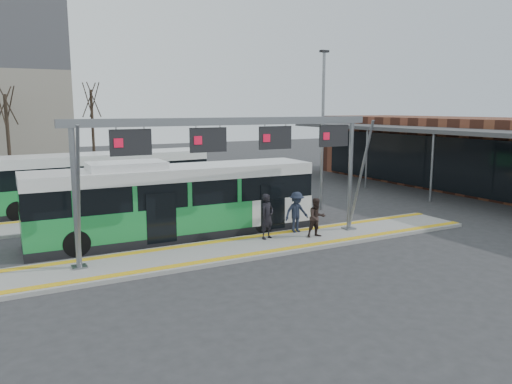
# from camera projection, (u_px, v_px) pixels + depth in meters

# --- Properties ---
(ground) EXTENTS (120.00, 120.00, 0.00)m
(ground) POSITION_uv_depth(u_px,v_px,m) (247.00, 249.00, 20.42)
(ground) COLOR #2D2D30
(ground) RESTS_ON ground
(platform_main) EXTENTS (22.00, 3.00, 0.15)m
(platform_main) POSITION_uv_depth(u_px,v_px,m) (247.00, 247.00, 20.41)
(platform_main) COLOR gray
(platform_main) RESTS_ON ground
(platform_second) EXTENTS (20.00, 3.00, 0.15)m
(platform_second) POSITION_uv_depth(u_px,v_px,m) (106.00, 220.00, 25.49)
(platform_second) COLOR gray
(platform_second) RESTS_ON ground
(tactile_main) EXTENTS (22.00, 2.65, 0.02)m
(tactile_main) POSITION_uv_depth(u_px,v_px,m) (247.00, 245.00, 20.40)
(tactile_main) COLOR yellow
(tactile_main) RESTS_ON platform_main
(tactile_second) EXTENTS (20.00, 0.35, 0.02)m
(tactile_second) POSITION_uv_depth(u_px,v_px,m) (101.00, 214.00, 26.47)
(tactile_second) COLOR yellow
(tactile_second) RESTS_ON platform_second
(gantry) EXTENTS (13.00, 1.68, 5.20)m
(gantry) POSITION_uv_depth(u_px,v_px,m) (236.00, 144.00, 19.76)
(gantry) COLOR slate
(gantry) RESTS_ON platform_main
(station_building) EXTENTS (11.50, 32.00, 5.00)m
(station_building) POSITION_uv_depth(u_px,v_px,m) (507.00, 156.00, 33.66)
(station_building) COLOR brown
(station_building) RESTS_ON ground
(hero_bus) EXTENTS (12.71, 2.98, 3.48)m
(hero_bus) POSITION_uv_depth(u_px,v_px,m) (175.00, 202.00, 22.21)
(hero_bus) COLOR black
(hero_bus) RESTS_ON ground
(bg_bus_green) EXTENTS (12.80, 3.56, 3.16)m
(bg_bus_green) POSITION_uv_depth(u_px,v_px,m) (98.00, 181.00, 28.53)
(bg_bus_green) COLOR black
(bg_bus_green) RESTS_ON ground
(passenger_a) EXTENTS (0.83, 0.70, 1.96)m
(passenger_a) POSITION_uv_depth(u_px,v_px,m) (267.00, 216.00, 21.36)
(passenger_a) COLOR black
(passenger_a) RESTS_ON platform_main
(passenger_b) EXTENTS (0.88, 0.71, 1.71)m
(passenger_b) POSITION_uv_depth(u_px,v_px,m) (317.00, 218.00, 21.67)
(passenger_b) COLOR #2D201E
(passenger_b) RESTS_ON platform_main
(passenger_c) EXTENTS (1.21, 0.71, 1.84)m
(passenger_c) POSITION_uv_depth(u_px,v_px,m) (296.00, 212.00, 22.52)
(passenger_c) COLOR #1D2435
(passenger_c) RESTS_ON platform_main
(tree_left) EXTENTS (1.40, 1.40, 7.72)m
(tree_left) POSITION_uv_depth(u_px,v_px,m) (6.00, 106.00, 40.28)
(tree_left) COLOR #382B21
(tree_left) RESTS_ON ground
(tree_mid) EXTENTS (1.40, 1.40, 8.49)m
(tree_mid) POSITION_uv_depth(u_px,v_px,m) (91.00, 100.00, 49.46)
(tree_mid) COLOR #382B21
(tree_mid) RESTS_ON ground
(lamp_east) EXTENTS (0.50, 0.25, 8.79)m
(lamp_east) POSITION_uv_depth(u_px,v_px,m) (323.00, 128.00, 27.56)
(lamp_east) COLOR slate
(lamp_east) RESTS_ON ground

